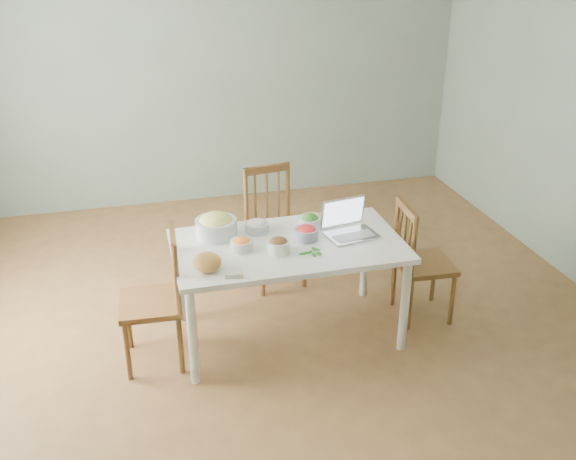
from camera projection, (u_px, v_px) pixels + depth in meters
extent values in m
cube|color=brown|center=(276.00, 321.00, 4.87)|extent=(5.00, 5.00, 0.00)
cube|color=gray|center=(216.00, 70.00, 6.48)|extent=(5.00, 0.00, 2.70)
cube|color=gray|center=(457.00, 383.00, 2.11)|extent=(5.00, 0.00, 2.70)
ellipsoid|color=gold|center=(207.00, 262.00, 4.05)|extent=(0.20, 0.20, 0.11)
cube|color=beige|center=(234.00, 275.00, 3.98)|extent=(0.11, 0.05, 0.03)
cylinder|color=beige|center=(313.00, 219.00, 4.75)|extent=(0.23, 0.23, 0.02)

